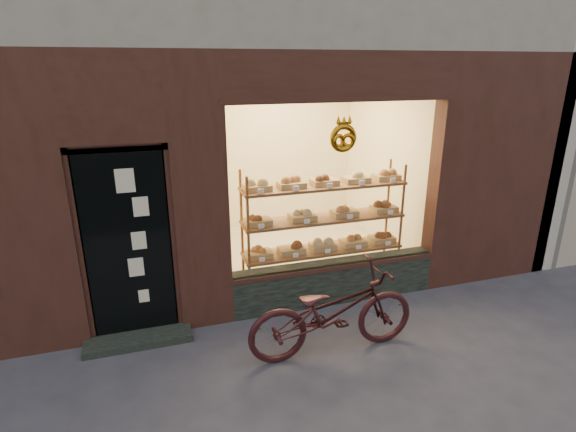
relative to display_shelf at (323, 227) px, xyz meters
name	(u,v)px	position (x,y,z in m)	size (l,w,h in m)	color
ground	(382,425)	(-0.45, -2.55, -0.87)	(90.00, 90.00, 0.00)	#34353D
display_shelf	(323,227)	(0.00, 0.00, 0.00)	(2.20, 0.45, 1.70)	brown
bicycle	(333,312)	(-0.46, -1.44, -0.39)	(0.64, 1.84, 0.97)	#321315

